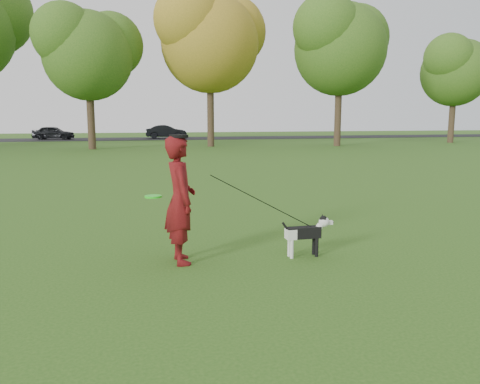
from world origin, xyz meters
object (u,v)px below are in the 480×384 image
object	(u,v)px
dog	(307,231)
car_mid	(166,132)
car_left	(53,133)
man	(180,200)

from	to	relation	value
dog	car_mid	bearing A→B (deg)	88.19
car_left	car_mid	distance (m)	10.37
car_left	car_mid	xyz separation A→B (m)	(10.37, 0.00, 0.02)
dog	car_mid	world-z (taller)	car_mid
dog	car_left	bearing A→B (deg)	102.78
man	dog	world-z (taller)	man
car_left	car_mid	bearing A→B (deg)	-80.13
man	car_mid	xyz separation A→B (m)	(3.10, 40.00, -0.22)
dog	car_mid	xyz separation A→B (m)	(1.27, 40.14, 0.29)
car_left	car_mid	world-z (taller)	car_mid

